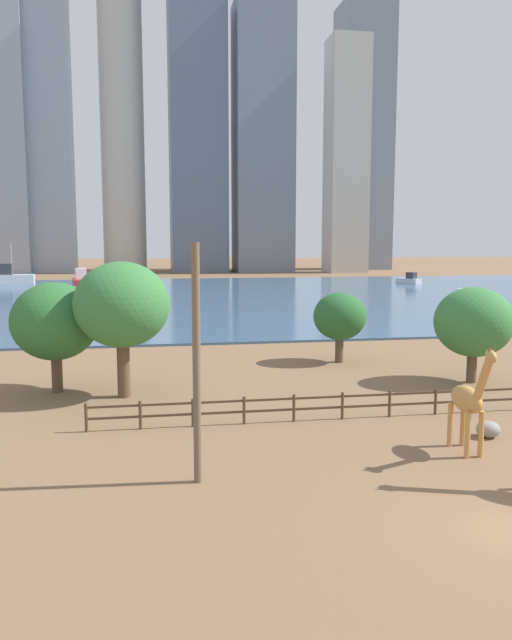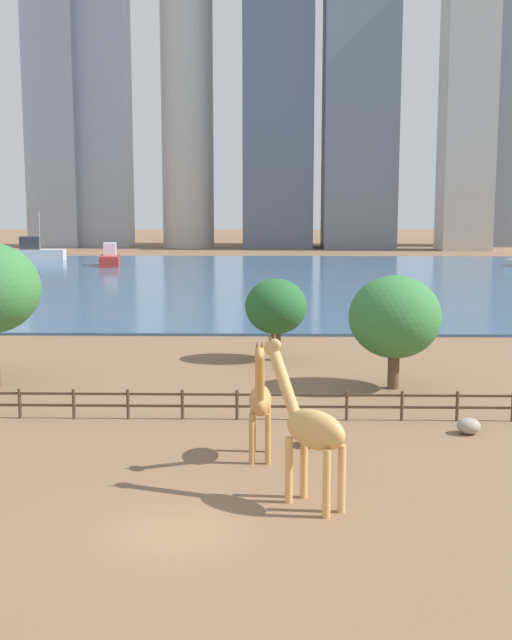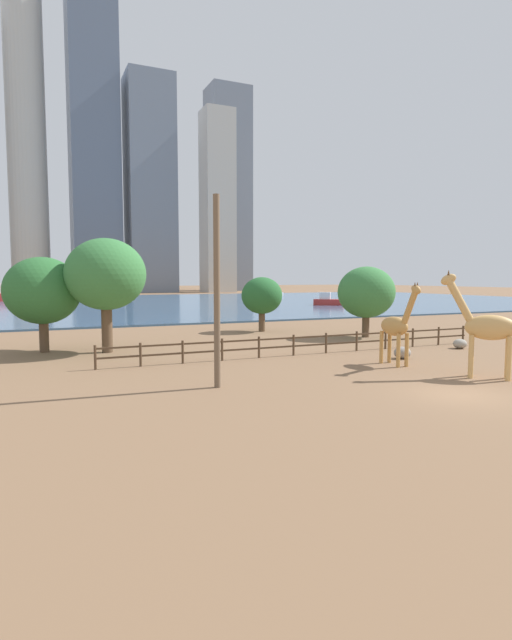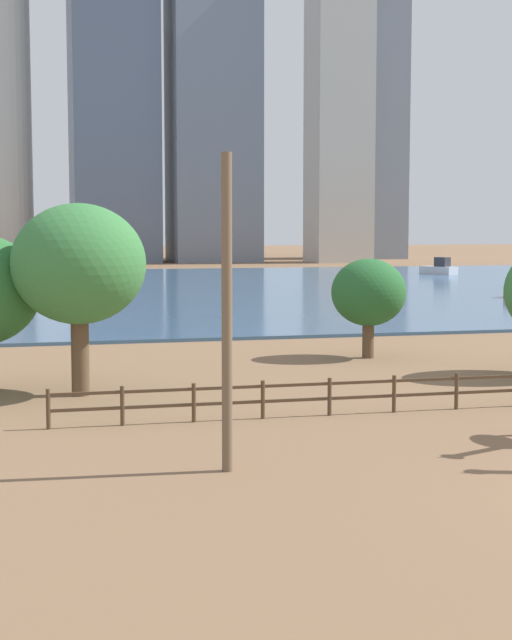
% 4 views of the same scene
% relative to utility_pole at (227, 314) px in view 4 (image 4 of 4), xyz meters
% --- Properties ---
extents(ground_plane, '(400.00, 400.00, 0.00)m').
position_rel_utility_pole_xyz_m(ground_plane, '(8.58, 74.59, -4.19)').
color(ground_plane, brown).
extents(harbor_water, '(180.00, 86.00, 0.20)m').
position_rel_utility_pole_xyz_m(harbor_water, '(8.58, 71.59, -4.09)').
color(harbor_water, '#3D6084').
rests_on(harbor_water, ground).
extents(utility_pole, '(0.28, 0.28, 8.37)m').
position_rel_utility_pole_xyz_m(utility_pole, '(0.00, 0.00, 0.00)').
color(utility_pole, brown).
rests_on(utility_pole, ground).
extents(enclosure_fence, '(26.12, 0.14, 1.30)m').
position_rel_utility_pole_xyz_m(enclosure_fence, '(8.56, 6.59, -3.42)').
color(enclosure_fence, '#4C3826').
rests_on(enclosure_fence, ground).
extents(tree_left_large, '(3.66, 3.66, 4.87)m').
position_rel_utility_pole_xyz_m(tree_left_large, '(11.40, 20.02, -0.99)').
color(tree_left_large, brown).
rests_on(tree_left_large, ground).
extents(tree_center_broad, '(5.09, 5.09, 7.33)m').
position_rel_utility_pole_xyz_m(tree_center_broad, '(-3.00, 12.68, 0.81)').
color(tree_center_broad, brown).
rests_on(tree_center_broad, ground).
extents(boat_barge, '(3.71, 5.26, 2.19)m').
position_rel_utility_pole_xyz_m(boat_barge, '(47.48, 91.06, -3.24)').
color(boat_barge, silver).
rests_on(boat_barge, harbor_water).
extents(skyline_tower_needle, '(14.83, 12.63, 73.84)m').
position_rel_utility_pole_xyz_m(skyline_tower_needle, '(60.15, 155.59, 32.74)').
color(skyline_tower_needle, slate).
rests_on(skyline_tower_needle, ground).
extents(skyline_block_left, '(14.95, 13.81, 69.47)m').
position_rel_utility_pole_xyz_m(skyline_block_left, '(28.85, 144.89, 30.55)').
color(skyline_block_left, slate).
rests_on(skyline_block_left, ground).
extents(skyline_tower_short, '(9.88, 9.51, 59.42)m').
position_rel_utility_pole_xyz_m(skyline_tower_short, '(49.53, 137.66, 25.52)').
color(skyline_tower_short, '#B7B2A8').
rests_on(skyline_tower_short, ground).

